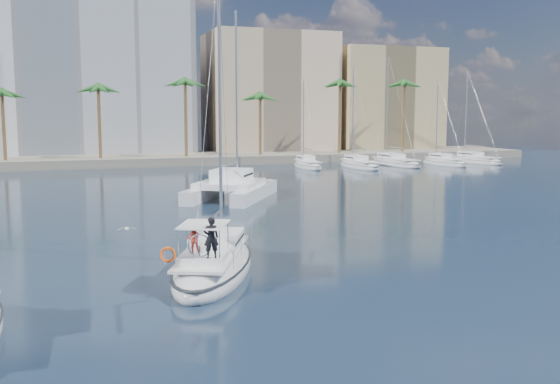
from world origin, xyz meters
name	(u,v)px	position (x,y,z in m)	size (l,w,h in m)	color
ground	(274,256)	(0.00, 0.00, 0.00)	(160.00, 160.00, 0.00)	black
quay	(141,160)	(0.00, 61.00, 0.60)	(120.00, 14.00, 1.20)	gray
building_modern	(50,68)	(-12.00, 73.00, 14.00)	(42.00, 16.00, 28.00)	silver
building_beige	(269,96)	(22.00, 70.00, 10.00)	(20.00, 14.00, 20.00)	beige
building_tan_right	(383,102)	(42.00, 68.00, 9.00)	(18.00, 12.00, 18.00)	tan
palm_centre	(142,90)	(0.00, 57.00, 10.28)	(3.60, 3.60, 12.30)	brown
palm_right	(370,92)	(34.00, 57.00, 10.28)	(3.60, 3.60, 12.30)	brown
main_sloop	(214,264)	(-3.67, -2.59, 0.48)	(6.73, 10.26, 14.59)	silver
catamaran	(231,186)	(3.23, 21.48, 1.11)	(10.15, 11.91, 15.75)	silver
seagull	(127,229)	(-6.62, 7.17, 0.54)	(1.08, 0.47, 0.20)	silver
moored_yacht_a	(307,168)	(20.00, 47.00, 0.00)	(2.72, 9.35, 11.90)	silver
moored_yacht_b	(359,168)	(26.50, 45.00, 0.00)	(3.14, 10.78, 13.72)	silver
moored_yacht_c	(395,165)	(33.00, 47.00, 0.00)	(3.55, 12.21, 15.54)	silver
moored_yacht_d	(444,165)	(39.50, 45.00, 0.00)	(2.72, 9.35, 11.90)	silver
moored_yacht_e	(475,163)	(46.00, 47.00, 0.00)	(3.14, 10.78, 13.72)	silver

